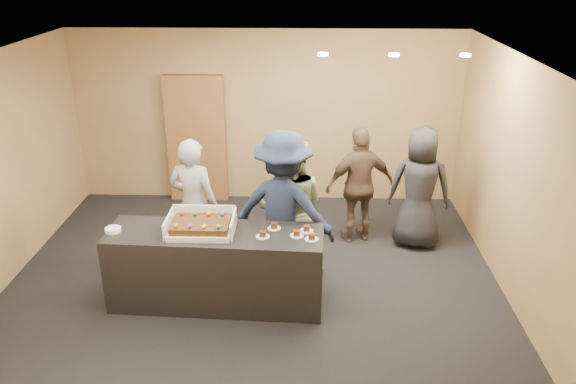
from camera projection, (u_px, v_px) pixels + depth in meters
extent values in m
plane|color=black|center=(254.00, 278.00, 6.99)|extent=(6.00, 6.00, 0.00)
plane|color=silver|center=(248.00, 59.00, 5.91)|extent=(6.00, 6.00, 0.00)
cube|color=olive|center=(267.00, 118.00, 8.74)|extent=(6.00, 0.04, 2.70)
cube|color=olive|center=(220.00, 304.00, 4.16)|extent=(6.00, 0.04, 2.70)
cube|color=olive|center=(515.00, 181.00, 6.35)|extent=(0.04, 5.00, 2.70)
cube|color=black|center=(217.00, 268.00, 6.35)|extent=(2.43, 0.81, 0.90)
cube|color=brown|center=(197.00, 139.00, 8.82)|extent=(0.92, 0.15, 2.03)
cube|color=white|center=(201.00, 230.00, 6.17)|extent=(0.71, 0.50, 0.06)
cube|color=white|center=(169.00, 224.00, 6.15)|extent=(0.02, 0.50, 0.19)
cube|color=white|center=(233.00, 225.00, 6.13)|extent=(0.02, 0.50, 0.19)
cube|color=white|center=(205.00, 214.00, 6.36)|extent=(0.71, 0.02, 0.22)
cube|color=#391F0D|center=(201.00, 225.00, 6.14)|extent=(0.63, 0.43, 0.07)
sphere|color=red|center=(182.00, 213.00, 6.26)|extent=(0.05, 0.05, 0.05)
sphere|color=#189132|center=(195.00, 214.00, 6.26)|extent=(0.05, 0.05, 0.05)
sphere|color=orange|center=(209.00, 214.00, 6.25)|extent=(0.05, 0.05, 0.05)
sphere|color=#1983D7|center=(222.00, 214.00, 6.25)|extent=(0.05, 0.05, 0.05)
sphere|color=gold|center=(176.00, 226.00, 5.99)|extent=(0.05, 0.05, 0.05)
sphere|color=#A0228A|center=(190.00, 226.00, 5.98)|extent=(0.05, 0.05, 0.05)
sphere|color=#F8FB1B|center=(204.00, 226.00, 5.98)|extent=(0.05, 0.05, 0.05)
sphere|color=#28C86C|center=(218.00, 226.00, 5.97)|extent=(0.05, 0.05, 0.05)
cylinder|color=white|center=(113.00, 230.00, 6.19)|extent=(0.17, 0.17, 0.04)
cylinder|color=white|center=(263.00, 237.00, 6.08)|extent=(0.15, 0.15, 0.01)
cube|color=#391F0D|center=(263.00, 234.00, 6.06)|extent=(0.07, 0.06, 0.06)
cylinder|color=white|center=(274.00, 228.00, 6.26)|extent=(0.15, 0.15, 0.01)
cube|color=#391F0D|center=(274.00, 225.00, 6.25)|extent=(0.07, 0.06, 0.06)
cylinder|color=white|center=(297.00, 236.00, 6.10)|extent=(0.15, 0.15, 0.01)
cube|color=#391F0D|center=(297.00, 233.00, 6.08)|extent=(0.07, 0.06, 0.06)
cylinder|color=white|center=(306.00, 231.00, 6.20)|extent=(0.15, 0.15, 0.01)
cube|color=#391F0D|center=(307.00, 228.00, 6.19)|extent=(0.07, 0.06, 0.06)
cylinder|color=white|center=(312.00, 239.00, 6.02)|extent=(0.15, 0.15, 0.01)
cube|color=#391F0D|center=(312.00, 236.00, 6.01)|extent=(0.07, 0.06, 0.06)
imported|color=#97989D|center=(194.00, 204.00, 6.97)|extent=(0.69, 0.53, 1.70)
imported|color=gray|center=(291.00, 208.00, 6.78)|extent=(0.91, 0.73, 1.77)
imported|color=#19233A|center=(284.00, 209.00, 6.61)|extent=(1.39, 1.04, 1.91)
imported|color=#503A2E|center=(360.00, 185.00, 7.61)|extent=(1.03, 0.66, 1.63)
imported|color=black|center=(420.00, 188.00, 7.48)|extent=(0.90, 0.67, 1.68)
cylinder|color=#FFEAC6|center=(323.00, 54.00, 6.35)|extent=(0.12, 0.12, 0.03)
cylinder|color=#FFEAC6|center=(394.00, 55.00, 6.33)|extent=(0.12, 0.12, 0.03)
cylinder|color=#FFEAC6|center=(465.00, 55.00, 6.30)|extent=(0.12, 0.12, 0.03)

